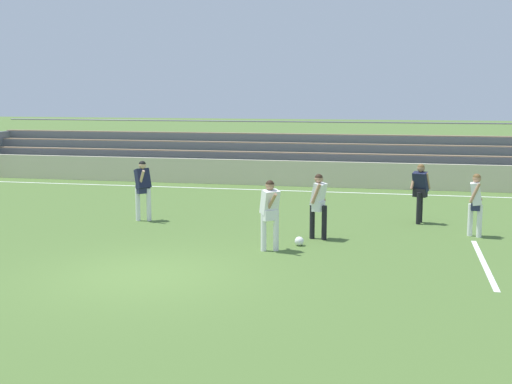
{
  "coord_description": "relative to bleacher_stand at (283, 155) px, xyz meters",
  "views": [
    {
      "loc": [
        4.99,
        -12.29,
        3.64
      ],
      "look_at": [
        1.09,
        5.48,
        0.93
      ],
      "focal_mm": 47.09,
      "sensor_mm": 36.0,
      "label": 1
    }
  ],
  "objects": [
    {
      "name": "player_white_trailing_run",
      "position": [
        6.85,
        -10.54,
        -0.05
      ],
      "size": [
        0.37,
        0.48,
        1.62
      ],
      "color": "white",
      "rests_on": "ground"
    },
    {
      "name": "player_white_dropping_back",
      "position": [
        3.0,
        -11.69,
        -0.03
      ],
      "size": [
        0.44,
        0.55,
        1.65
      ],
      "color": "black",
      "rests_on": "ground"
    },
    {
      "name": "bleacher_stand",
      "position": [
        0.0,
        0.0,
        0.0
      ],
      "size": [
        27.58,
        3.06,
        2.38
      ],
      "color": "#897051",
      "rests_on": "ground"
    },
    {
      "name": "player_white_challenging",
      "position": [
        2.06,
        -13.18,
        -0.02
      ],
      "size": [
        0.5,
        0.72,
        1.65
      ],
      "color": "white",
      "rests_on": "ground"
    },
    {
      "name": "ground_plane",
      "position": [
        0.01,
        -15.8,
        -1.01
      ],
      "size": [
        160.0,
        160.0,
        0.0
      ],
      "primitive_type": "plane",
      "color": "#4C6B30"
    },
    {
      "name": "field_line_sideline",
      "position": [
        0.01,
        -3.6,
        -1.0
      ],
      "size": [
        44.0,
        0.12,
        0.01
      ],
      "primitive_type": "cube",
      "color": "white",
      "rests_on": "ground"
    },
    {
      "name": "soccer_ball",
      "position": [
        2.65,
        -12.52,
        -0.9
      ],
      "size": [
        0.22,
        0.22,
        0.22
      ],
      "primitive_type": "sphere",
      "color": "white",
      "rests_on": "ground"
    },
    {
      "name": "field_line_penalty_mark",
      "position": [
        6.79,
        -13.29,
        -1.0
      ],
      "size": [
        0.12,
        4.4,
        0.01
      ],
      "primitive_type": "cube",
      "color": "white",
      "rests_on": "ground"
    },
    {
      "name": "player_dark_pressing_high",
      "position": [
        5.52,
        -9.04,
        -0.01
      ],
      "size": [
        0.58,
        0.47,
        1.68
      ],
      "color": "black",
      "rests_on": "ground"
    },
    {
      "name": "sideline_wall",
      "position": [
        0.01,
        -2.3,
        -0.51
      ],
      "size": [
        48.0,
        0.16,
        1.0
      ],
      "primitive_type": "cube",
      "color": "beige",
      "rests_on": "ground"
    },
    {
      "name": "player_dark_wide_right",
      "position": [
        -2.19,
        -10.34,
        0.03
      ],
      "size": [
        0.53,
        0.67,
        1.72
      ],
      "color": "white",
      "rests_on": "ground"
    }
  ]
}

